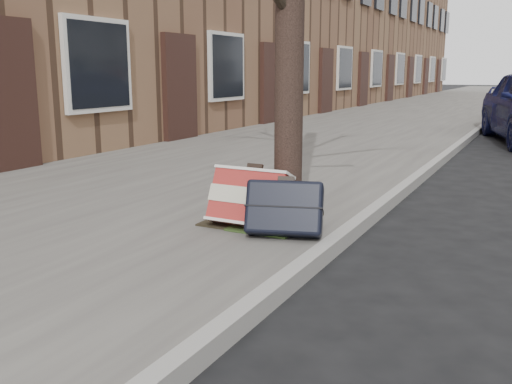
% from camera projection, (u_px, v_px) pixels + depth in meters
% --- Properties ---
extents(ground, '(120.00, 120.00, 0.00)m').
position_uv_depth(ground, '(490.00, 334.00, 3.13)').
color(ground, black).
rests_on(ground, ground).
extents(near_sidewalk, '(5.00, 70.00, 0.12)m').
position_uv_depth(near_sidewalk, '(410.00, 115.00, 17.83)').
color(near_sidewalk, slate).
rests_on(near_sidewalk, ground).
extents(house_near, '(6.80, 40.00, 7.00)m').
position_uv_depth(house_near, '(257.00, 12.00, 20.61)').
color(house_near, brown).
rests_on(house_near, ground).
extents(dirt_patch, '(0.85, 0.85, 0.02)m').
position_uv_depth(dirt_patch, '(262.00, 219.00, 5.04)').
color(dirt_patch, black).
rests_on(dirt_patch, near_sidewalk).
extents(suitcase_red, '(0.67, 0.37, 0.51)m').
position_uv_depth(suitcase_red, '(249.00, 199.00, 4.74)').
color(suitcase_red, maroon).
rests_on(suitcase_red, near_sidewalk).
extents(suitcase_navy, '(0.68, 0.52, 0.47)m').
position_uv_depth(suitcase_navy, '(284.00, 208.00, 4.50)').
color(suitcase_navy, black).
rests_on(suitcase_navy, near_sidewalk).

